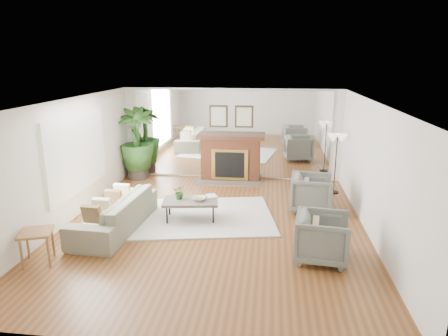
# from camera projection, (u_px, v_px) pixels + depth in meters

# --- Properties ---
(ground) EXTENTS (7.00, 7.00, 0.00)m
(ground) POSITION_uv_depth(u_px,v_px,m) (214.00, 227.00, 8.03)
(ground) COLOR brown
(ground) RESTS_ON ground
(wall_left) EXTENTS (0.02, 7.00, 2.50)m
(wall_left) POSITION_uv_depth(u_px,v_px,m) (67.00, 162.00, 8.05)
(wall_left) COLOR silver
(wall_left) RESTS_ON ground
(wall_right) EXTENTS (0.02, 7.00, 2.50)m
(wall_right) POSITION_uv_depth(u_px,v_px,m) (373.00, 172.00, 7.36)
(wall_right) COLOR silver
(wall_right) RESTS_ON ground
(wall_back) EXTENTS (6.00, 0.02, 2.50)m
(wall_back) POSITION_uv_depth(u_px,v_px,m) (231.00, 134.00, 11.05)
(wall_back) COLOR silver
(wall_back) RESTS_ON ground
(mirror_panel) EXTENTS (5.40, 0.04, 2.40)m
(mirror_panel) POSITION_uv_depth(u_px,v_px,m) (231.00, 134.00, 11.03)
(mirror_panel) COLOR silver
(mirror_panel) RESTS_ON wall_back
(window_panel) EXTENTS (0.04, 2.40, 1.50)m
(window_panel) POSITION_uv_depth(u_px,v_px,m) (77.00, 153.00, 8.40)
(window_panel) COLOR #B2E09E
(window_panel) RESTS_ON wall_left
(fireplace) EXTENTS (1.85, 0.83, 2.05)m
(fireplace) POSITION_uv_depth(u_px,v_px,m) (230.00, 157.00, 10.98)
(fireplace) COLOR brown
(fireplace) RESTS_ON ground
(area_rug) EXTENTS (3.47, 2.75, 0.03)m
(area_rug) POSITION_uv_depth(u_px,v_px,m) (198.00, 216.00, 8.51)
(area_rug) COLOR silver
(area_rug) RESTS_ON ground
(coffee_table) EXTENTS (1.21, 0.81, 0.45)m
(coffee_table) POSITION_uv_depth(u_px,v_px,m) (191.00, 202.00, 8.24)
(coffee_table) COLOR #5F544B
(coffee_table) RESTS_ON ground
(sofa) EXTENTS (1.07, 2.40, 0.68)m
(sofa) POSITION_uv_depth(u_px,v_px,m) (115.00, 213.00, 7.84)
(sofa) COLOR slate
(sofa) RESTS_ON ground
(armchair_back) EXTENTS (0.97, 0.95, 0.82)m
(armchair_back) POSITION_uv_depth(u_px,v_px,m) (312.00, 193.00, 8.79)
(armchair_back) COLOR slate
(armchair_back) RESTS_ON ground
(armchair_front) EXTENTS (0.97, 0.95, 0.80)m
(armchair_front) POSITION_uv_depth(u_px,v_px,m) (322.00, 237.00, 6.62)
(armchair_front) COLOR slate
(armchair_front) RESTS_ON ground
(side_table) EXTENTS (0.64, 0.64, 0.57)m
(side_table) POSITION_uv_depth(u_px,v_px,m) (36.00, 236.00, 6.48)
(side_table) COLOR brown
(side_table) RESTS_ON ground
(potted_ficus) EXTENTS (1.19, 1.19, 1.99)m
(potted_ficus) POSITION_uv_depth(u_px,v_px,m) (136.00, 141.00, 11.02)
(potted_ficus) COLOR black
(potted_ficus) RESTS_ON ground
(floor_lamp) EXTENTS (0.49, 0.27, 1.50)m
(floor_lamp) POSITION_uv_depth(u_px,v_px,m) (337.00, 143.00, 9.73)
(floor_lamp) COLOR black
(floor_lamp) RESTS_ON ground
(tabletop_plant) EXTENTS (0.27, 0.24, 0.30)m
(tabletop_plant) POSITION_uv_depth(u_px,v_px,m) (180.00, 192.00, 8.26)
(tabletop_plant) COLOR #325C22
(tabletop_plant) RESTS_ON coffee_table
(fruit_bowl) EXTENTS (0.32, 0.32, 0.07)m
(fruit_bowl) POSITION_uv_depth(u_px,v_px,m) (199.00, 199.00, 8.21)
(fruit_bowl) COLOR brown
(fruit_bowl) RESTS_ON coffee_table
(book) EXTENTS (0.29, 0.33, 0.02)m
(book) POSITION_uv_depth(u_px,v_px,m) (207.00, 196.00, 8.42)
(book) COLOR brown
(book) RESTS_ON coffee_table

